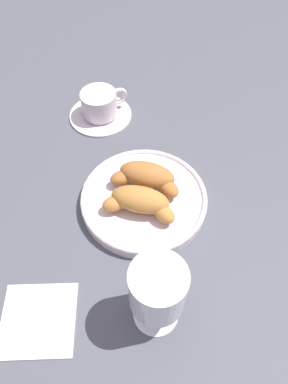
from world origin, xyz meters
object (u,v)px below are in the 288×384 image
object	(u,v)px
croissant_small	(140,202)
folded_napkin	(38,319)
pastry_plate	(144,197)
croissant_large	(146,177)
coffee_cup_near	(100,106)
juice_glass_left	(158,291)

from	to	relation	value
croissant_small	folded_napkin	xyz separation A→B (m)	(0.14, 0.19, -0.04)
pastry_plate	folded_napkin	bearing A→B (deg)	56.78
croissant_small	croissant_large	bearing A→B (deg)	-97.88
coffee_cup_near	juice_glass_left	distance (m)	0.45
croissant_small	juice_glass_left	bearing A→B (deg)	100.71
folded_napkin	coffee_cup_near	bearing A→B (deg)	-94.95
croissant_large	juice_glass_left	world-z (taller)	juice_glass_left
folded_napkin	juice_glass_left	bearing A→B (deg)	-173.86
coffee_cup_near	pastry_plate	bearing A→B (deg)	115.28
pastry_plate	croissant_large	bearing A→B (deg)	-97.38
folded_napkin	croissant_small	bearing A→B (deg)	-126.34
croissant_large	croissant_small	size ratio (longest dim) A/B	0.99
juice_glass_left	folded_napkin	distance (m)	0.20
pastry_plate	coffee_cup_near	xyz separation A→B (m)	(0.11, -0.23, 0.01)
pastry_plate	croissant_large	size ratio (longest dim) A/B	1.70
croissant_small	coffee_cup_near	size ratio (longest dim) A/B	0.99
pastry_plate	croissant_large	distance (m)	0.04
croissant_small	pastry_plate	bearing A→B (deg)	-98.27
coffee_cup_near	croissant_large	bearing A→B (deg)	118.57
pastry_plate	folded_napkin	size ratio (longest dim) A/B	2.06
croissant_large	croissant_small	world-z (taller)	same
croissant_large	coffee_cup_near	xyz separation A→B (m)	(0.11, -0.20, -0.02)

